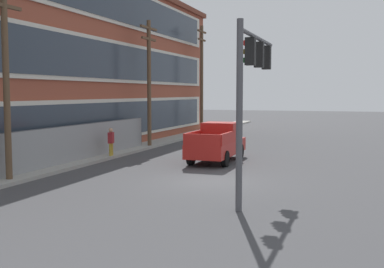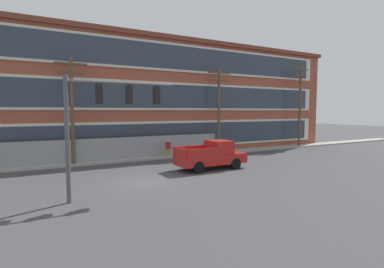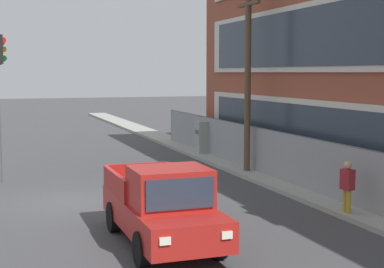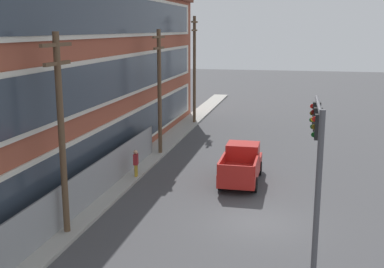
# 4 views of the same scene
# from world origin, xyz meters

# --- Properties ---
(ground_plane) EXTENTS (160.00, 160.00, 0.00)m
(ground_plane) POSITION_xyz_m (0.00, 0.00, 0.00)
(ground_plane) COLOR #424244
(sidewalk_building_side) EXTENTS (80.00, 1.71, 0.16)m
(sidewalk_building_side) POSITION_xyz_m (0.00, 7.81, 0.08)
(sidewalk_building_side) COLOR #9E9B93
(sidewalk_building_side) RESTS_ON ground
(brick_mill_building) EXTENTS (37.12, 10.30, 11.12)m
(brick_mill_building) POSITION_xyz_m (7.55, 13.52, 5.57)
(brick_mill_building) COLOR brown
(brick_mill_building) RESTS_ON ground
(chain_link_fence) EXTENTS (24.97, 0.06, 2.00)m
(chain_link_fence) POSITION_xyz_m (-2.26, 7.90, 1.02)
(chain_link_fence) COLOR gray
(chain_link_fence) RESTS_ON ground
(traffic_signal_mast) EXTENTS (5.28, 0.43, 5.81)m
(traffic_signal_mast) POSITION_xyz_m (-2.72, -2.28, 4.24)
(traffic_signal_mast) COLOR #4C4C51
(traffic_signal_mast) RESTS_ON ground
(pickup_truck_red) EXTENTS (5.20, 2.04, 2.03)m
(pickup_truck_red) POSITION_xyz_m (5.66, 1.33, 0.95)
(pickup_truck_red) COLOR #AD1E19
(pickup_truck_red) RESTS_ON ground
(utility_pole_near_corner) EXTENTS (2.31, 0.26, 8.22)m
(utility_pole_near_corner) POSITION_xyz_m (-2.94, 7.54, 4.54)
(utility_pole_near_corner) COLOR brown
(utility_pole_near_corner) RESTS_ON ground
(utility_pole_midblock) EXTENTS (2.41, 0.26, 8.29)m
(utility_pole_midblock) POSITION_xyz_m (10.25, 7.31, 4.59)
(utility_pole_midblock) COLOR brown
(utility_pole_midblock) RESTS_ON ground
(utility_pole_far_east) EXTENTS (2.11, 0.26, 9.38)m
(utility_pole_far_east) POSITION_xyz_m (21.37, 7.33, 5.11)
(utility_pole_far_east) COLOR brown
(utility_pole_far_east) RESTS_ON ground
(pedestrian_near_cabinet) EXTENTS (0.43, 0.30, 1.69)m
(pedestrian_near_cabinet) POSITION_xyz_m (4.82, 7.18, 0.97)
(pedestrian_near_cabinet) COLOR #B7932D
(pedestrian_near_cabinet) RESTS_ON ground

